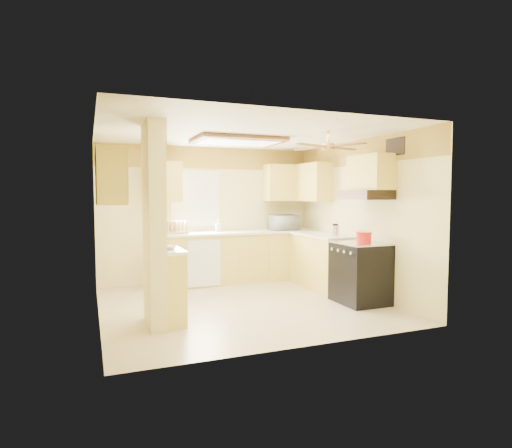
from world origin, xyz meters
name	(u,v)px	position (x,y,z in m)	size (l,w,h in m)	color
floor	(243,304)	(0.00, 0.00, 0.00)	(4.00, 4.00, 0.00)	beige
ceiling	(242,134)	(0.00, 0.00, 2.50)	(4.00, 4.00, 0.00)	white
wall_back	(209,214)	(0.00, 1.90, 1.25)	(4.00, 4.00, 0.00)	#E0D289
wall_front	(304,230)	(0.00, -1.90, 1.25)	(4.00, 4.00, 0.00)	#E0D289
wall_left	(97,224)	(-2.00, 0.00, 1.25)	(3.80, 3.80, 0.00)	#E0D289
wall_right	(358,217)	(2.00, 0.00, 1.25)	(3.80, 3.80, 0.00)	#E0D289
wallpaper_border	(208,158)	(0.00, 1.88, 2.30)	(4.00, 0.02, 0.40)	gold
partition_column	(154,225)	(-1.35, -0.55, 1.25)	(0.20, 0.70, 2.50)	#E0D289
partition_ledge	(173,288)	(-1.13, -0.55, 0.45)	(0.25, 0.55, 0.90)	#DDC756
ledge_top	(172,251)	(-1.13, -0.55, 0.92)	(0.28, 0.58, 0.04)	white
lower_cabinets_back	(239,258)	(0.50, 1.60, 0.45)	(3.00, 0.60, 0.90)	#DDC756
lower_cabinets_right	(323,262)	(1.70, 0.60, 0.45)	(0.60, 1.40, 0.90)	#DDC756
countertop_back	(239,233)	(0.50, 1.59, 0.92)	(3.04, 0.64, 0.04)	white
countertop_right	(322,235)	(1.69, 0.60, 0.92)	(0.64, 1.44, 0.04)	white
dishwasher_panel	(204,264)	(-0.25, 1.29, 0.43)	(0.58, 0.02, 0.80)	white
window	(195,199)	(-0.25, 1.89, 1.55)	(0.92, 0.02, 1.02)	white
upper_cab_back_left	(164,182)	(-0.85, 1.72, 1.85)	(0.60, 0.35, 0.70)	#DDC756
upper_cab_back_right	(287,183)	(1.55, 1.72, 1.85)	(0.90, 0.35, 0.70)	#DDC756
upper_cab_right	(312,182)	(1.82, 1.25, 1.85)	(0.35, 1.00, 0.70)	#DDC756
upper_cab_left_wall	(111,176)	(-1.82, -0.25, 1.85)	(0.35, 0.75, 0.70)	#DDC756
upper_cab_over_stove	(371,173)	(1.82, -0.55, 1.95)	(0.35, 0.76, 0.52)	#DDC756
stove	(360,272)	(1.67, -0.55, 0.46)	(0.68, 0.77, 0.92)	black
range_hood	(365,195)	(1.74, -0.55, 1.62)	(0.50, 0.76, 0.14)	black
poster_menu	(163,176)	(-1.24, -0.55, 1.85)	(0.02, 0.42, 0.57)	black
poster_nashville	(163,229)	(-1.24, -0.55, 1.20)	(0.02, 0.42, 0.57)	black
ceiling_light_panel	(238,141)	(0.10, 0.50, 2.46)	(1.35, 0.95, 0.06)	brown
ceiling_fan	(328,146)	(1.00, -0.70, 2.29)	(1.15, 1.15, 0.26)	gold
vent_grate	(395,147)	(1.98, -0.90, 2.30)	(0.02, 0.40, 0.25)	black
microwave	(284,222)	(1.42, 1.60, 1.08)	(0.52, 0.35, 0.29)	white
bowl	(169,247)	(-1.16, -0.52, 0.96)	(0.19, 0.19, 0.05)	white
dutch_oven	(364,237)	(1.69, -0.59, 0.99)	(0.24, 0.24, 0.16)	red
kettle	(335,230)	(1.67, 0.16, 1.04)	(0.13, 0.13, 0.21)	silver
dish_rack	(176,229)	(-0.67, 1.60, 1.02)	(0.39, 0.29, 0.22)	#D3B77A
utensil_crock	(218,227)	(0.13, 1.72, 1.02)	(0.11, 0.11, 0.23)	white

